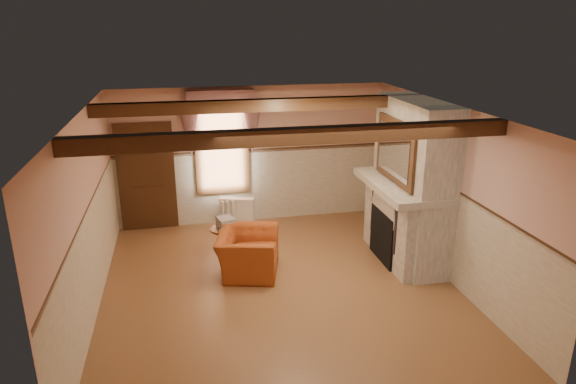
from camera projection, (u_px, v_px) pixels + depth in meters
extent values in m
cube|color=brown|center=(280.00, 287.00, 8.13)|extent=(5.50, 6.00, 0.01)
cube|color=silver|center=(279.00, 111.00, 7.24)|extent=(5.50, 6.00, 0.01)
cube|color=#CB9C8C|center=(252.00, 155.00, 10.47)|extent=(5.50, 0.02, 2.80)
cube|color=#CB9C8C|center=(340.00, 309.00, 4.90)|extent=(5.50, 0.02, 2.80)
cube|color=#CB9C8C|center=(86.00, 218.00, 7.15)|extent=(0.02, 6.00, 2.80)
cube|color=#CB9C8C|center=(448.00, 192.00, 8.23)|extent=(0.02, 6.00, 2.80)
cube|color=black|center=(386.00, 236.00, 8.94)|extent=(0.20, 0.95, 0.90)
imported|color=#994219|center=(248.00, 253.00, 8.51)|extent=(1.19, 1.29, 0.71)
cylinder|color=brown|center=(224.00, 242.00, 9.10)|extent=(0.54, 0.54, 0.55)
cube|color=#B7AD8C|center=(226.00, 223.00, 8.97)|extent=(0.33, 0.38, 0.20)
cube|color=white|center=(237.00, 212.00, 10.47)|extent=(0.72, 0.38, 0.60)
imported|color=brown|center=(398.00, 176.00, 8.87)|extent=(0.33, 0.33, 0.08)
cube|color=#311F0D|center=(390.00, 167.00, 9.17)|extent=(0.14, 0.24, 0.20)
cylinder|color=#B47B33|center=(391.00, 166.00, 9.13)|extent=(0.11, 0.11, 0.28)
cylinder|color=maroon|center=(420.00, 189.00, 8.08)|extent=(0.06, 0.06, 0.16)
cylinder|color=yellow|center=(414.00, 186.00, 8.26)|extent=(0.06, 0.06, 0.12)
cube|color=gray|center=(413.00, 182.00, 8.72)|extent=(0.85, 2.00, 2.80)
cube|color=gray|center=(403.00, 185.00, 8.70)|extent=(1.05, 2.05, 0.12)
cube|color=silver|center=(395.00, 151.00, 8.46)|extent=(0.06, 1.44, 1.04)
cube|color=black|center=(147.00, 179.00, 10.11)|extent=(1.10, 0.10, 2.10)
cube|color=white|center=(222.00, 145.00, 10.24)|extent=(1.06, 0.08, 2.02)
cube|color=gray|center=(221.00, 116.00, 9.97)|extent=(1.30, 0.14, 1.40)
cube|color=black|center=(298.00, 136.00, 6.16)|extent=(5.50, 0.18, 0.20)
cube|color=black|center=(265.00, 105.00, 8.38)|extent=(5.50, 0.18, 0.20)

